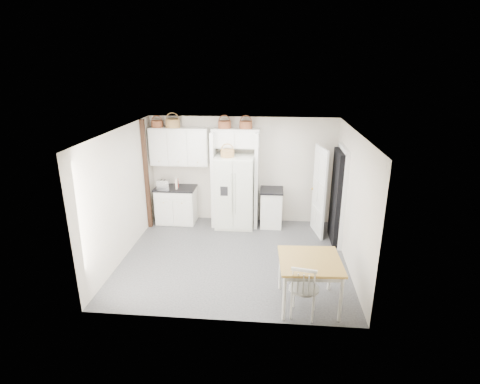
# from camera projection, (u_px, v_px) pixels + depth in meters

# --- Properties ---
(floor) EXTENTS (4.50, 4.50, 0.00)m
(floor) POSITION_uv_depth(u_px,v_px,m) (234.00, 257.00, 7.70)
(floor) COLOR #2C2C2D
(floor) RESTS_ON ground
(ceiling) EXTENTS (4.50, 4.50, 0.00)m
(ceiling) POSITION_uv_depth(u_px,v_px,m) (234.00, 131.00, 6.85)
(ceiling) COLOR white
(ceiling) RESTS_ON wall_back
(wall_back) EXTENTS (4.50, 0.00, 4.50)m
(wall_back) POSITION_uv_depth(u_px,v_px,m) (242.00, 170.00, 9.16)
(wall_back) COLOR beige
(wall_back) RESTS_ON floor
(wall_left) EXTENTS (0.00, 4.00, 4.00)m
(wall_left) POSITION_uv_depth(u_px,v_px,m) (122.00, 194.00, 7.46)
(wall_left) COLOR beige
(wall_left) RESTS_ON floor
(wall_right) EXTENTS (0.00, 4.00, 4.00)m
(wall_right) POSITION_uv_depth(u_px,v_px,m) (352.00, 201.00, 7.08)
(wall_right) COLOR beige
(wall_right) RESTS_ON floor
(refrigerator) EXTENTS (0.90, 0.73, 1.75)m
(refrigerator) POSITION_uv_depth(u_px,v_px,m) (235.00, 192.00, 8.93)
(refrigerator) COLOR silver
(refrigerator) RESTS_ON floor
(base_cab_left) EXTENTS (0.94, 0.59, 0.87)m
(base_cab_left) POSITION_uv_depth(u_px,v_px,m) (176.00, 205.00, 9.29)
(base_cab_left) COLOR white
(base_cab_left) RESTS_ON floor
(base_cab_right) EXTENTS (0.50, 0.60, 0.88)m
(base_cab_right) POSITION_uv_depth(u_px,v_px,m) (271.00, 208.00, 9.09)
(base_cab_right) COLOR white
(base_cab_right) RESTS_ON floor
(dining_table) EXTENTS (1.03, 1.03, 0.81)m
(dining_table) POSITION_uv_depth(u_px,v_px,m) (309.00, 282.00, 6.08)
(dining_table) COLOR #A88033
(dining_table) RESTS_ON floor
(windsor_chair) EXTENTS (0.53, 0.50, 0.95)m
(windsor_chair) POSITION_uv_depth(u_px,v_px,m) (304.00, 289.00, 5.79)
(windsor_chair) COLOR white
(windsor_chair) RESTS_ON floor
(counter_left) EXTENTS (0.98, 0.63, 0.04)m
(counter_left) POSITION_uv_depth(u_px,v_px,m) (175.00, 188.00, 9.15)
(counter_left) COLOR black
(counter_left) RESTS_ON base_cab_left
(counter_right) EXTENTS (0.54, 0.64, 0.04)m
(counter_right) POSITION_uv_depth(u_px,v_px,m) (272.00, 190.00, 8.94)
(counter_right) COLOR black
(counter_right) RESTS_ON base_cab_right
(toaster) EXTENTS (0.30, 0.19, 0.20)m
(toaster) POSITION_uv_depth(u_px,v_px,m) (163.00, 184.00, 9.07)
(toaster) COLOR silver
(toaster) RESTS_ON counter_left
(cookbook_red) EXTENTS (0.04, 0.16, 0.24)m
(cookbook_red) POSITION_uv_depth(u_px,v_px,m) (177.00, 184.00, 9.02)
(cookbook_red) COLOR maroon
(cookbook_red) RESTS_ON counter_left
(cookbook_cream) EXTENTS (0.04, 0.17, 0.25)m
(cookbook_cream) POSITION_uv_depth(u_px,v_px,m) (177.00, 183.00, 9.02)
(cookbook_cream) COLOR beige
(cookbook_cream) RESTS_ON counter_left
(basket_upper_a) EXTENTS (0.27, 0.27, 0.15)m
(basket_upper_a) POSITION_uv_depth(u_px,v_px,m) (157.00, 124.00, 8.80)
(basket_upper_a) COLOR brown
(basket_upper_a) RESTS_ON upper_cabinet
(basket_upper_b) EXTENTS (0.34, 0.34, 0.20)m
(basket_upper_b) POSITION_uv_depth(u_px,v_px,m) (173.00, 123.00, 8.76)
(basket_upper_b) COLOR brown
(basket_upper_b) RESTS_ON upper_cabinet
(basket_bridge_a) EXTENTS (0.30, 0.30, 0.17)m
(basket_bridge_a) POSITION_uv_depth(u_px,v_px,m) (224.00, 125.00, 8.66)
(basket_bridge_a) COLOR brown
(basket_bridge_a) RESTS_ON bridge_cabinet
(basket_bridge_b) EXTENTS (0.30, 0.30, 0.17)m
(basket_bridge_b) POSITION_uv_depth(u_px,v_px,m) (246.00, 125.00, 8.62)
(basket_bridge_b) COLOR brown
(basket_bridge_b) RESTS_ON bridge_cabinet
(basket_fridge_a) EXTENTS (0.31, 0.31, 0.17)m
(basket_fridge_a) POSITION_uv_depth(u_px,v_px,m) (227.00, 153.00, 8.54)
(basket_fridge_a) COLOR brown
(basket_fridge_a) RESTS_ON refrigerator
(upper_cabinet) EXTENTS (1.40, 0.34, 0.90)m
(upper_cabinet) POSITION_uv_depth(u_px,v_px,m) (179.00, 146.00, 8.93)
(upper_cabinet) COLOR white
(upper_cabinet) RESTS_ON wall_back
(bridge_cabinet) EXTENTS (1.12, 0.34, 0.45)m
(bridge_cabinet) POSITION_uv_depth(u_px,v_px,m) (236.00, 138.00, 8.74)
(bridge_cabinet) COLOR white
(bridge_cabinet) RESTS_ON wall_back
(fridge_panel_left) EXTENTS (0.08, 0.60, 2.30)m
(fridge_panel_left) POSITION_uv_depth(u_px,v_px,m) (214.00, 179.00, 8.98)
(fridge_panel_left) COLOR white
(fridge_panel_left) RESTS_ON floor
(fridge_panel_right) EXTENTS (0.08, 0.60, 2.30)m
(fridge_panel_right) POSITION_uv_depth(u_px,v_px,m) (256.00, 180.00, 8.89)
(fridge_panel_right) COLOR white
(fridge_panel_right) RESTS_ON floor
(trim_post) EXTENTS (0.09, 0.09, 2.60)m
(trim_post) POSITION_uv_depth(u_px,v_px,m) (146.00, 175.00, 8.73)
(trim_post) COLOR black
(trim_post) RESTS_ON floor
(doorway_void) EXTENTS (0.18, 0.85, 2.05)m
(doorway_void) POSITION_uv_depth(u_px,v_px,m) (338.00, 197.00, 8.12)
(doorway_void) COLOR black
(doorway_void) RESTS_ON floor
(door_slab) EXTENTS (0.21, 0.79, 2.05)m
(door_slab) POSITION_uv_depth(u_px,v_px,m) (319.00, 192.00, 8.47)
(door_slab) COLOR white
(door_slab) RESTS_ON floor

